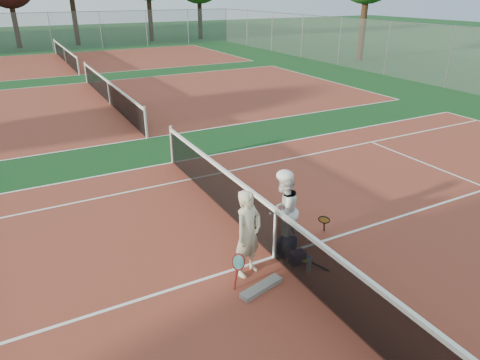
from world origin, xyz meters
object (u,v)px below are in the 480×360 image
player_a (248,234)px  sports_bag_purple (297,257)px  water_bottle (309,265)px  player_b (283,211)px  racket_red (238,270)px  racket_black_held (324,226)px  racket_spare (305,261)px  sports_bag_navy (286,246)px  net_main (275,233)px

player_a → sports_bag_purple: 1.17m
sports_bag_purple → water_bottle: bearing=-86.9°
player_b → racket_red: (-1.33, -0.68, -0.48)m
racket_black_held → sports_bag_purple: bearing=-18.1°
racket_red → racket_spare: 1.38m
racket_red → water_bottle: bearing=-49.4°
sports_bag_navy → racket_spare: bearing=-75.7°
racket_red → water_bottle: 1.30m
player_b → net_main: bearing=20.0°
net_main → racket_black_held: (1.24, 0.13, -0.25)m
net_main → racket_spare: 0.74m
net_main → water_bottle: (0.29, -0.68, -0.36)m
player_a → racket_red: size_ratio=2.77×
net_main → racket_red: net_main is taller
player_b → racket_spare: size_ratio=2.55×
racket_spare → sports_bag_navy: (-0.12, 0.46, 0.09)m
player_b → water_bottle: bearing=67.2°
racket_red → water_bottle: size_ratio=1.91×
player_b → racket_spare: 1.01m
racket_spare → racket_black_held: bearing=-86.7°
net_main → water_bottle: size_ratio=36.60×
player_b → water_bottle: player_b is taller
racket_red → sports_bag_purple: bearing=-34.7°
net_main → sports_bag_navy: net_main is taller
player_a → sports_bag_purple: bearing=-31.9°
racket_red → racket_black_held: (2.22, 0.53, -0.03)m
player_b → player_a: bearing=5.5°
net_main → player_a: bearing=-165.0°
sports_bag_navy → water_bottle: size_ratio=1.26×
net_main → racket_red: size_ratio=19.16×
water_bottle → player_a: bearing=152.3°
racket_red → racket_black_held: bearing=-23.3°
player_a → racket_black_held: 2.01m
racket_spare → sports_bag_navy: bearing=-16.2°
player_b → racket_spare: bearing=73.3°
racket_spare → water_bottle: 0.27m
net_main → racket_red: 1.08m
racket_black_held → sports_bag_navy: (-0.98, -0.11, -0.11)m
racket_red → player_a: bearing=-1.3°
player_b → sports_bag_purple: bearing=63.7°
water_bottle → net_main: bearing=112.8°
racket_spare → player_b: bearing=-28.4°
player_a → sports_bag_navy: 1.15m
racket_black_held → racket_red: bearing=-31.2°
sports_bag_purple → water_bottle: water_bottle is taller
net_main → sports_bag_navy: bearing=4.0°
sports_bag_purple → water_bottle: size_ratio=0.93×
sports_bag_purple → water_bottle: 0.33m
player_b → sports_bag_navy: player_b is taller
player_a → player_b: (1.02, 0.46, -0.03)m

